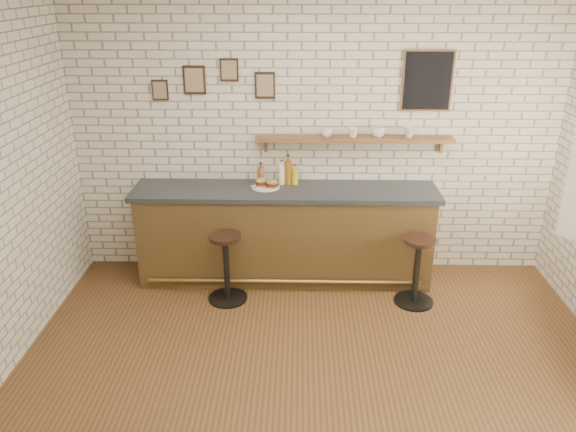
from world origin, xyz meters
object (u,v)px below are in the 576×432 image
bitters_bottle_amber (288,172)px  condiment_bottle_yellow (295,176)px  bar_stool_right (417,269)px  bar_stool_left (226,265)px  shelf_cup_a (327,133)px  shelf_cup_b (353,132)px  ciabatta_sandwich (267,183)px  shelf_cup_d (409,133)px  bitters_bottle_white (282,174)px  bitters_bottle_brown (261,175)px  shelf_cup_c (378,132)px  bar_counter (285,234)px  sandwich_plate (266,187)px

bitters_bottle_amber → condiment_bottle_yellow: (0.07, 0.00, -0.04)m
bitters_bottle_amber → bar_stool_right: (1.27, -0.64, -0.76)m
bar_stool_left → bar_stool_right: (1.86, -0.02, -0.00)m
condiment_bottle_yellow → shelf_cup_a: shelf_cup_a is taller
shelf_cup_b → bitters_bottle_amber: bearing=108.3°
ciabatta_sandwich → shelf_cup_d: shelf_cup_d is taller
bitters_bottle_white → bitters_bottle_amber: bitters_bottle_amber is taller
ciabatta_sandwich → shelf_cup_a: shelf_cup_a is taller
ciabatta_sandwich → bitters_bottle_brown: 0.14m
ciabatta_sandwich → bar_stool_right: 1.72m
ciabatta_sandwich → shelf_cup_c: 1.24m
bitters_bottle_brown → bitters_bottle_white: size_ratio=0.89×
shelf_cup_c → shelf_cup_d: 0.31m
ciabatta_sandwich → bar_stool_left: size_ratio=0.37×
bitters_bottle_amber → shelf_cup_d: size_ratio=2.91×
bar_stool_left → shelf_cup_c: size_ratio=5.17×
bar_counter → bitters_bottle_brown: bitters_bottle_brown is taller
bar_counter → ciabatta_sandwich: (-0.19, 0.04, 0.56)m
sandwich_plate → shelf_cup_c: bearing=8.3°
bar_counter → bar_stool_left: 0.75m
bitters_bottle_brown → shelf_cup_c: size_ratio=1.68×
ciabatta_sandwich → shelf_cup_a: (0.61, 0.17, 0.48)m
bitters_bottle_brown → shelf_cup_a: (0.67, 0.05, 0.44)m
bitters_bottle_white → bitters_bottle_amber: 0.07m
bar_stool_left → shelf_cup_b: 1.84m
bitters_bottle_brown → bitters_bottle_white: bearing=0.0°
sandwich_plate → ciabatta_sandwich: size_ratio=1.07×
bitters_bottle_amber → condiment_bottle_yellow: bitters_bottle_amber is taller
shelf_cup_b → bar_stool_right: bearing=-124.4°
bar_counter → bitters_bottle_white: 0.63m
bitters_bottle_white → shelf_cup_a: bearing=6.2°
sandwich_plate → bar_stool_left: (-0.37, -0.51, -0.64)m
ciabatta_sandwich → bitters_bottle_brown: bitters_bottle_brown is taller
bar_stool_right → shelf_cup_a: 1.62m
bitters_bottle_brown → bitters_bottle_amber: bitters_bottle_amber is taller
bitters_bottle_brown → bar_stool_right: bitters_bottle_brown is taller
bar_counter → condiment_bottle_yellow: size_ratio=14.58×
bar_stool_right → sandwich_plate: bearing=160.6°
bar_stool_right → shelf_cup_c: 1.41m
bitters_bottle_amber → bar_stool_left: bearing=-133.5°
bitters_bottle_amber → shelf_cup_d: shelf_cup_d is taller
shelf_cup_b → condiment_bottle_yellow: bearing=108.9°
bitters_bottle_brown → condiment_bottle_yellow: 0.35m
bar_stool_left → bar_stool_right: bar_stool_left is taller
bar_stool_left → shelf_cup_a: (0.98, 0.67, 1.17)m
ciabatta_sandwich → condiment_bottle_yellow: size_ratio=1.23×
bar_counter → sandwich_plate: 0.55m
bitters_bottle_white → shelf_cup_a: 0.63m
bitters_bottle_white → bar_stool_right: (1.33, -0.64, -0.74)m
bar_stool_left → shelf_cup_d: size_ratio=6.57×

